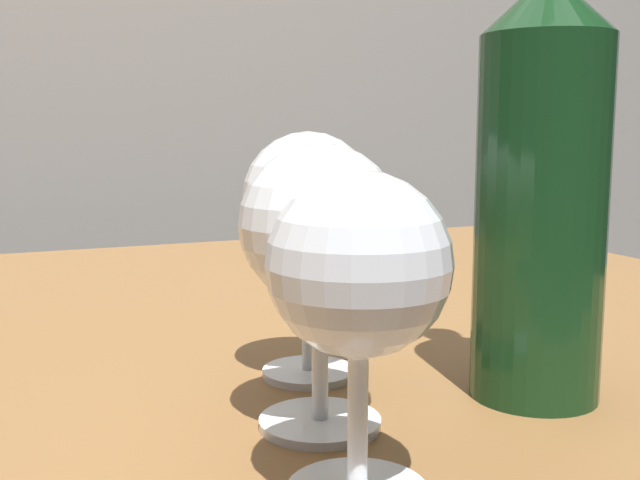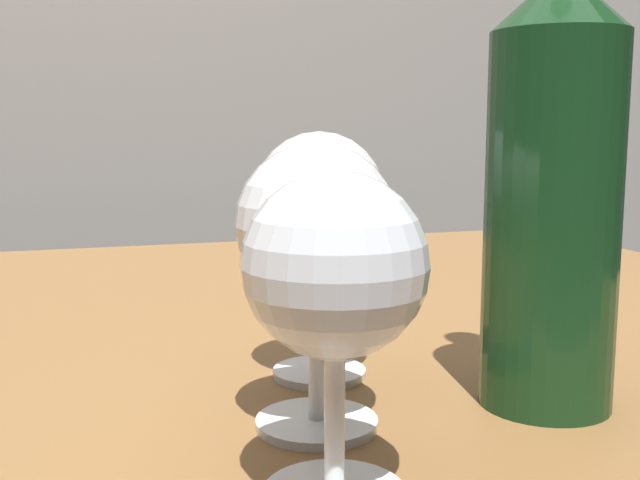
# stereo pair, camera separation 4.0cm
# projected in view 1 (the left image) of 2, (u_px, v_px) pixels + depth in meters

# --- Properties ---
(dining_table) EXTENTS (1.38, 0.88, 0.76)m
(dining_table) POSITION_uv_depth(u_px,v_px,m) (66.00, 448.00, 0.61)
(dining_table) COLOR brown
(dining_table) RESTS_ON ground_plane
(wine_glass_port) EXTENTS (0.08, 0.08, 0.14)m
(wine_glass_port) POSITION_uv_depth(u_px,v_px,m) (359.00, 274.00, 0.32)
(wine_glass_port) COLOR white
(wine_glass_port) RESTS_ON dining_table
(wine_glass_pinot) EXTENTS (0.09, 0.09, 0.15)m
(wine_glass_pinot) POSITION_uv_depth(u_px,v_px,m) (320.00, 230.00, 0.40)
(wine_glass_pinot) COLOR white
(wine_glass_pinot) RESTS_ON dining_table
(wine_glass_amber) EXTENTS (0.08, 0.08, 0.16)m
(wine_glass_amber) POSITION_uv_depth(u_px,v_px,m) (308.00, 202.00, 0.48)
(wine_glass_amber) COLOR white
(wine_glass_amber) RESTS_ON dining_table
(wine_bottle) EXTENTS (0.08, 0.08, 0.33)m
(wine_bottle) POSITION_uv_depth(u_px,v_px,m) (542.00, 180.00, 0.44)
(wine_bottle) COLOR #143819
(wine_bottle) RESTS_ON dining_table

